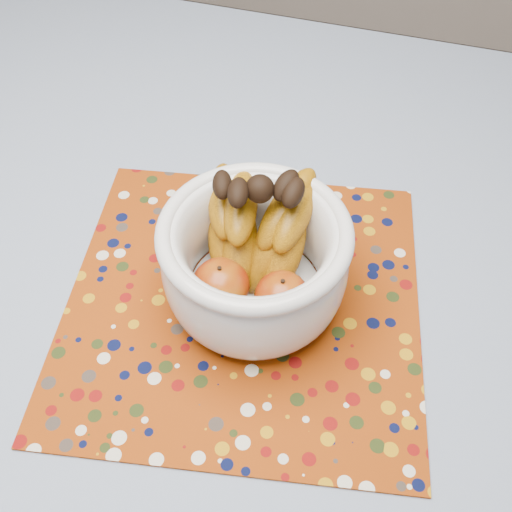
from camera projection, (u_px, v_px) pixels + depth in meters
name	position (u px, v px, depth m)	size (l,w,h in m)	color
table	(180.00, 302.00, 0.87)	(1.20, 1.20, 0.75)	brown
tablecloth	(174.00, 268.00, 0.81)	(1.32, 1.32, 0.01)	slate
placemat	(243.00, 300.00, 0.76)	(0.44, 0.44, 0.00)	#7F2E06
fruit_bowl	(254.00, 249.00, 0.71)	(0.23, 0.24, 0.18)	silver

